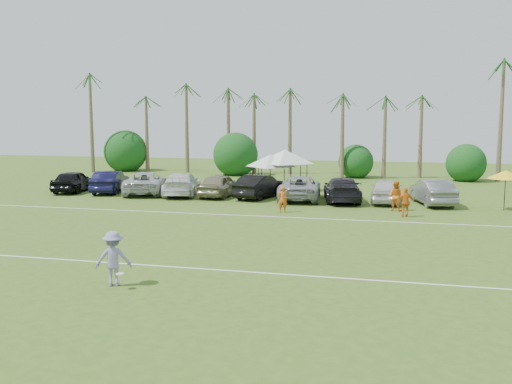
# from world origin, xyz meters

# --- Properties ---
(ground) EXTENTS (120.00, 120.00, 0.00)m
(ground) POSITION_xyz_m (0.00, 0.00, 0.00)
(ground) COLOR #3C5A1B
(ground) RESTS_ON ground
(field_lines) EXTENTS (80.00, 12.10, 0.01)m
(field_lines) POSITION_xyz_m (0.00, 8.00, 0.01)
(field_lines) COLOR white
(field_lines) RESTS_ON ground
(palm_tree_0) EXTENTS (2.40, 2.40, 8.90)m
(palm_tree_0) POSITION_xyz_m (-22.00, 38.00, 7.48)
(palm_tree_0) COLOR brown
(palm_tree_0) RESTS_ON ground
(palm_tree_1) EXTENTS (2.40, 2.40, 9.90)m
(palm_tree_1) POSITION_xyz_m (-17.00, 38.00, 8.35)
(palm_tree_1) COLOR brown
(palm_tree_1) RESTS_ON ground
(palm_tree_2) EXTENTS (2.40, 2.40, 10.90)m
(palm_tree_2) POSITION_xyz_m (-12.00, 38.00, 9.21)
(palm_tree_2) COLOR brown
(palm_tree_2) RESTS_ON ground
(palm_tree_3) EXTENTS (2.40, 2.40, 11.90)m
(palm_tree_3) POSITION_xyz_m (-8.00, 38.00, 10.06)
(palm_tree_3) COLOR brown
(palm_tree_3) RESTS_ON ground
(palm_tree_4) EXTENTS (2.40, 2.40, 8.90)m
(palm_tree_4) POSITION_xyz_m (-4.00, 38.00, 7.48)
(palm_tree_4) COLOR brown
(palm_tree_4) RESTS_ON ground
(palm_tree_5) EXTENTS (2.40, 2.40, 9.90)m
(palm_tree_5) POSITION_xyz_m (0.00, 38.00, 8.35)
(palm_tree_5) COLOR brown
(palm_tree_5) RESTS_ON ground
(palm_tree_6) EXTENTS (2.40, 2.40, 10.90)m
(palm_tree_6) POSITION_xyz_m (4.00, 38.00, 9.21)
(palm_tree_6) COLOR brown
(palm_tree_6) RESTS_ON ground
(palm_tree_7) EXTENTS (2.40, 2.40, 11.90)m
(palm_tree_7) POSITION_xyz_m (8.00, 38.00, 10.06)
(palm_tree_7) COLOR brown
(palm_tree_7) RESTS_ON ground
(palm_tree_8) EXTENTS (2.40, 2.40, 8.90)m
(palm_tree_8) POSITION_xyz_m (13.00, 38.00, 7.48)
(palm_tree_8) COLOR brown
(palm_tree_8) RESTS_ON ground
(palm_tree_9) EXTENTS (2.40, 2.40, 9.90)m
(palm_tree_9) POSITION_xyz_m (18.00, 38.00, 8.35)
(palm_tree_9) COLOR brown
(palm_tree_9) RESTS_ON ground
(bush_tree_0) EXTENTS (4.00, 4.00, 4.00)m
(bush_tree_0) POSITION_xyz_m (-19.00, 39.00, 1.80)
(bush_tree_0) COLOR brown
(bush_tree_0) RESTS_ON ground
(bush_tree_1) EXTENTS (4.00, 4.00, 4.00)m
(bush_tree_1) POSITION_xyz_m (-6.00, 39.00, 1.80)
(bush_tree_1) COLOR brown
(bush_tree_1) RESTS_ON ground
(bush_tree_2) EXTENTS (4.00, 4.00, 4.00)m
(bush_tree_2) POSITION_xyz_m (6.00, 39.00, 1.80)
(bush_tree_2) COLOR brown
(bush_tree_2) RESTS_ON ground
(bush_tree_3) EXTENTS (4.00, 4.00, 4.00)m
(bush_tree_3) POSITION_xyz_m (16.00, 39.00, 1.80)
(bush_tree_3) COLOR brown
(bush_tree_3) RESTS_ON ground
(sideline_player_a) EXTENTS (0.65, 0.50, 1.61)m
(sideline_player_a) POSITION_xyz_m (3.25, 15.70, 0.80)
(sideline_player_a) COLOR #D55D17
(sideline_player_a) RESTS_ON ground
(sideline_player_b) EXTENTS (1.05, 0.91, 1.86)m
(sideline_player_b) POSITION_xyz_m (9.89, 17.94, 0.93)
(sideline_player_b) COLOR orange
(sideline_player_b) RESTS_ON ground
(sideline_player_c) EXTENTS (1.08, 0.67, 1.72)m
(sideline_player_c) POSITION_xyz_m (10.49, 15.87, 0.86)
(sideline_player_c) COLOR orange
(sideline_player_c) RESTS_ON ground
(canopy_tent_left) EXTENTS (4.14, 4.14, 3.36)m
(canopy_tent_left) POSITION_xyz_m (0.29, 25.76, 2.87)
(canopy_tent_left) COLOR black
(canopy_tent_left) RESTS_ON ground
(canopy_tent_right) EXTENTS (4.67, 4.67, 3.78)m
(canopy_tent_right) POSITION_xyz_m (1.33, 26.13, 3.24)
(canopy_tent_right) COLOR black
(canopy_tent_right) RESTS_ON ground
(market_umbrella) EXTENTS (2.25, 2.25, 2.51)m
(market_umbrella) POSITION_xyz_m (16.43, 19.65, 2.25)
(market_umbrella) COLOR black
(market_umbrella) RESTS_ON ground
(frisbee_player) EXTENTS (1.39, 1.10, 1.88)m
(frisbee_player) POSITION_xyz_m (0.74, -0.77, 0.94)
(frisbee_player) COLOR #847EB3
(frisbee_player) RESTS_ON ground
(parked_car_0) EXTENTS (2.69, 5.18, 1.69)m
(parked_car_0) POSITION_xyz_m (-14.47, 21.38, 0.84)
(parked_car_0) COLOR black
(parked_car_0) RESTS_ON ground
(parked_car_1) EXTENTS (2.87, 5.38, 1.69)m
(parked_car_1) POSITION_xyz_m (-11.50, 21.70, 0.84)
(parked_car_1) COLOR black
(parked_car_1) RESTS_ON ground
(parked_car_2) EXTENTS (4.52, 6.63, 1.69)m
(parked_car_2) POSITION_xyz_m (-8.53, 21.64, 0.84)
(parked_car_2) COLOR #B6B6B9
(parked_car_2) RESTS_ON ground
(parked_car_3) EXTENTS (3.63, 6.19, 1.69)m
(parked_car_3) POSITION_xyz_m (-5.56, 21.52, 0.84)
(parked_car_3) COLOR silver
(parked_car_3) RESTS_ON ground
(parked_car_4) EXTENTS (2.31, 5.07, 1.69)m
(parked_car_4) POSITION_xyz_m (-2.59, 21.56, 0.84)
(parked_car_4) COLOR gray
(parked_car_4) RESTS_ON ground
(parked_car_5) EXTENTS (2.90, 5.39, 1.69)m
(parked_car_5) POSITION_xyz_m (0.38, 21.60, 0.84)
(parked_car_5) COLOR black
(parked_car_5) RESTS_ON ground
(parked_car_6) EXTENTS (3.48, 6.35, 1.69)m
(parked_car_6) POSITION_xyz_m (3.35, 21.37, 0.84)
(parked_car_6) COLOR #96999D
(parked_car_6) RESTS_ON ground
(parked_car_7) EXTENTS (3.30, 6.12, 1.69)m
(parked_car_7) POSITION_xyz_m (6.32, 21.20, 0.84)
(parked_car_7) COLOR black
(parked_car_7) RESTS_ON ground
(parked_car_8) EXTENTS (1.99, 4.95, 1.69)m
(parked_car_8) POSITION_xyz_m (9.29, 21.30, 0.84)
(parked_car_8) COLOR silver
(parked_car_8) RESTS_ON ground
(parked_car_9) EXTENTS (3.01, 5.40, 1.69)m
(parked_car_9) POSITION_xyz_m (12.26, 21.22, 0.84)
(parked_car_9) COLOR slate
(parked_car_9) RESTS_ON ground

